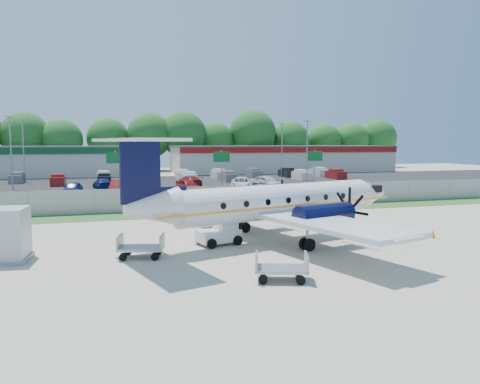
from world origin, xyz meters
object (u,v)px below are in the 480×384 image
object	(u,v)px
pushback_tug	(220,234)
baggage_cart_far	(141,247)
aircraft	(274,202)
service_container	(3,236)
baggage_cart_near	(281,268)

from	to	relation	value
pushback_tug	baggage_cart_far	size ratio (longest dim) A/B	1.05
aircraft	pushback_tug	bearing A→B (deg)	-177.14
baggage_cart_far	pushback_tug	bearing A→B (deg)	22.63
pushback_tug	baggage_cart_far	xyz separation A→B (m)	(-4.60, -1.92, -0.06)
baggage_cart_far	service_container	size ratio (longest dim) A/B	0.96
pushback_tug	service_container	xyz separation A→B (m)	(-11.14, -0.56, 0.61)
baggage_cart_near	service_container	bearing A→B (deg)	149.34
aircraft	baggage_cart_near	xyz separation A→B (m)	(-2.62, -7.76, -1.78)
pushback_tug	baggage_cart_near	size ratio (longest dim) A/B	1.04
baggage_cart_near	service_container	size ratio (longest dim) A/B	0.96
baggage_cart_near	service_container	xyz separation A→B (m)	(-11.87, 7.03, 0.68)
aircraft	baggage_cart_near	distance (m)	8.39
pushback_tug	baggage_cart_near	world-z (taller)	pushback_tug
baggage_cart_far	service_container	bearing A→B (deg)	168.28
aircraft	baggage_cart_near	bearing A→B (deg)	-108.67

